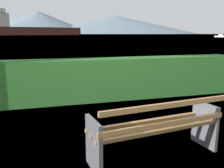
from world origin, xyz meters
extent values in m
plane|color=olive|center=(0.00, 0.00, 0.00)|extent=(1400.00, 1400.00, 0.00)
plane|color=#7A99A8|center=(0.00, 308.32, 0.00)|extent=(620.00, 620.00, 0.00)
cube|color=olive|center=(0.02, -0.19, 0.45)|extent=(1.87, 0.30, 0.04)
cube|color=olive|center=(0.00, 0.00, 0.45)|extent=(1.87, 0.30, 0.04)
cube|color=olive|center=(-0.02, 0.19, 0.45)|extent=(1.87, 0.30, 0.04)
cube|color=olive|center=(0.03, -0.26, 0.57)|extent=(1.87, 0.28, 0.06)
cube|color=olive|center=(0.04, -0.31, 0.84)|extent=(1.87, 0.28, 0.06)
cube|color=#4C4C51|center=(-0.89, -0.13, 0.34)|extent=(0.11, 0.51, 0.68)
cube|color=#4C4C51|center=(0.90, 0.09, 0.34)|extent=(0.11, 0.51, 0.68)
cube|color=#2D6B28|center=(0.00, 3.19, 0.54)|extent=(7.68, 0.63, 1.08)
cube|color=#471E19|center=(-5.54, 219.17, 3.26)|extent=(82.51, 35.03, 6.51)
cube|color=silver|center=(72.70, 86.53, 0.31)|extent=(4.11, 4.66, 0.63)
cube|color=silver|center=(72.70, 86.53, 0.92)|extent=(1.91, 2.01, 0.58)
cone|color=slate|center=(0.00, 595.75, 25.04)|extent=(251.83, 251.83, 50.07)
cone|color=slate|center=(184.40, 607.26, 22.38)|extent=(403.04, 403.04, 44.76)
camera|label=1|loc=(-1.48, -2.96, 1.72)|focal=39.75mm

